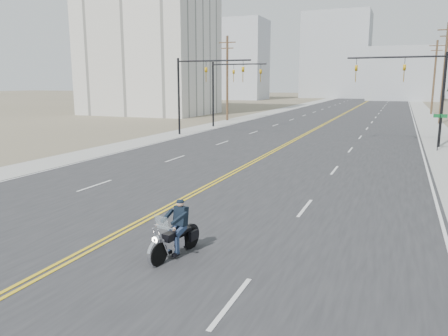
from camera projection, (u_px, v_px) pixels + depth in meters
road at (347, 112)px, 71.59m from camera, size 20.00×200.00×0.01m
sidewalk_left at (279, 110)px, 75.81m from camera, size 3.00×200.00×0.01m
sidewalk_right at (424, 114)px, 67.36m from camera, size 3.00×200.00×0.01m
traffic_mast_left at (198, 81)px, 39.36m from camera, size 7.10×0.26×7.00m
traffic_mast_right at (415, 81)px, 32.77m from camera, size 7.10×0.26×7.00m
traffic_mast_far at (227, 82)px, 46.77m from camera, size 6.10×0.26×7.00m
street_sign at (439, 126)px, 30.88m from camera, size 0.90×0.06×2.62m
utility_pole_d at (444, 72)px, 50.38m from camera, size 2.20×0.30×11.50m
utility_pole_e at (434, 76)px, 65.89m from camera, size 2.20×0.30×11.00m
utility_pole_left at (227, 77)px, 55.11m from camera, size 2.20×0.30×10.50m
apartment_block at (148, 13)px, 65.33m from camera, size 18.00×14.00×30.00m
haze_bldg_a at (240, 60)px, 123.26m from camera, size 14.00×12.00×22.00m
haze_bldg_b at (403, 74)px, 117.34m from camera, size 18.00×14.00×14.00m
haze_bldg_d at (336, 56)px, 137.17m from camera, size 20.00×15.00×26.00m
haze_bldg_f at (213, 72)px, 143.00m from camera, size 12.00×12.00×16.00m
motorcyclist at (175, 229)px, 12.15m from camera, size 1.22×2.18×1.61m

